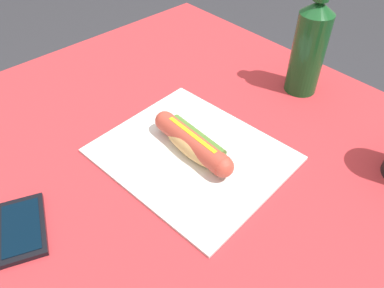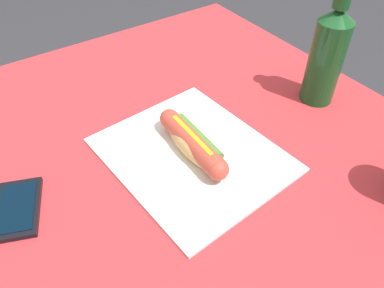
% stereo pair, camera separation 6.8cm
% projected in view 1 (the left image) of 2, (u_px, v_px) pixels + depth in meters
% --- Properties ---
extents(dining_table, '(1.00, 1.01, 0.75)m').
position_uv_depth(dining_table, '(167.00, 200.00, 0.79)').
color(dining_table, brown).
rests_on(dining_table, ground).
extents(paper_wrapper, '(0.35, 0.31, 0.01)m').
position_uv_depth(paper_wrapper, '(192.00, 154.00, 0.70)').
color(paper_wrapper, silver).
rests_on(paper_wrapper, dining_table).
extents(hot_dog, '(0.20, 0.05, 0.05)m').
position_uv_depth(hot_dog, '(192.00, 143.00, 0.68)').
color(hot_dog, tan).
rests_on(hot_dog, paper_wrapper).
extents(cell_phone, '(0.14, 0.11, 0.01)m').
position_uv_depth(cell_phone, '(22.00, 228.00, 0.58)').
color(cell_phone, black).
rests_on(cell_phone, dining_table).
extents(soda_bottle, '(0.07, 0.07, 0.25)m').
position_uv_depth(soda_bottle, '(310.00, 46.00, 0.79)').
color(soda_bottle, '#14471E').
rests_on(soda_bottle, dining_table).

